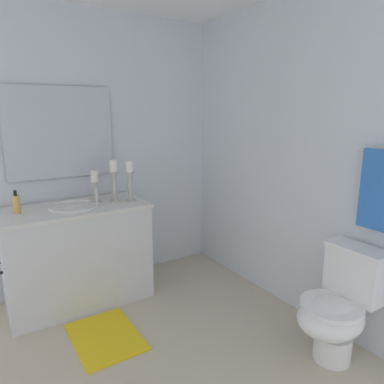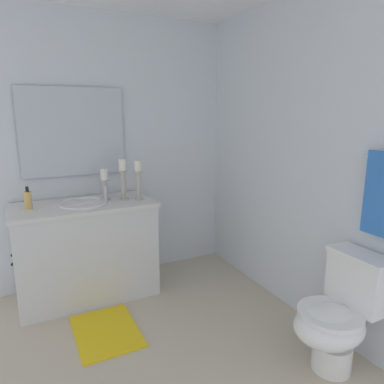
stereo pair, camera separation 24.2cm
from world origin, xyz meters
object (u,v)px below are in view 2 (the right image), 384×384
at_px(soap_bottle, 28,200).
at_px(candle_holder_short, 123,178).
at_px(candle_holder_mid, 105,183).
at_px(candle_holder_tall, 138,179).
at_px(sink_basin, 84,208).
at_px(toilet, 338,316).
at_px(bath_mat, 106,331).
at_px(mirror, 73,132).
at_px(towel_near_vanity, 384,195).
at_px(vanity_cabinet, 87,250).

bearing_deg(soap_bottle, candle_holder_short, 86.70).
bearing_deg(candle_holder_mid, candle_holder_tall, 63.62).
height_order(sink_basin, toilet, sink_basin).
height_order(soap_bottle, bath_mat, soap_bottle).
bearing_deg(toilet, mirror, -147.95).
height_order(candle_holder_tall, bath_mat, candle_holder_tall).
relative_size(candle_holder_short, towel_near_vanity, 0.72).
distance_m(sink_basin, candle_holder_tall, 0.52).
distance_m(mirror, candle_holder_mid, 0.53).
relative_size(vanity_cabinet, candle_holder_mid, 4.27).
relative_size(candle_holder_short, soap_bottle, 2.00).
relative_size(candle_holder_tall, candle_holder_short, 0.96).
bearing_deg(sink_basin, toilet, 36.22).
relative_size(candle_holder_mid, toilet, 0.37).
bearing_deg(candle_holder_short, sink_basin, -92.05).
relative_size(candle_holder_tall, soap_bottle, 1.93).
xyz_separation_m(vanity_cabinet, towel_near_vanity, (1.70, 1.41, 0.70)).
bearing_deg(mirror, towel_near_vanity, 35.36).
distance_m(vanity_cabinet, towel_near_vanity, 2.32).
bearing_deg(candle_holder_tall, soap_bottle, -96.80).
xyz_separation_m(mirror, candle_holder_short, (0.29, 0.35, -0.39)).
xyz_separation_m(sink_basin, mirror, (-0.28, -0.00, 0.62)).
xyz_separation_m(candle_holder_short, soap_bottle, (-0.04, -0.76, -0.12)).
relative_size(vanity_cabinet, toilet, 1.56).
height_order(vanity_cabinet, toilet, vanity_cabinet).
bearing_deg(towel_near_vanity, bath_mat, -127.46).
bearing_deg(sink_basin, candle_holder_mid, 106.14).
relative_size(towel_near_vanity, bath_mat, 0.83).
height_order(toilet, towel_near_vanity, towel_near_vanity).
relative_size(candle_holder_tall, toilet, 0.46).
bearing_deg(vanity_cabinet, toilet, 36.24).
relative_size(sink_basin, mirror, 0.45).
bearing_deg(towel_near_vanity, soap_bottle, -133.58).
bearing_deg(candle_holder_short, candle_holder_mid, -115.66).
bearing_deg(candle_holder_mid, sink_basin, -73.86).
relative_size(sink_basin, towel_near_vanity, 0.81).
bearing_deg(vanity_cabinet, towel_near_vanity, 39.56).
bearing_deg(candle_holder_tall, candle_holder_mid, -116.38).
bearing_deg(bath_mat, toilet, 49.81).
relative_size(mirror, candle_holder_short, 2.46).
height_order(candle_holder_mid, soap_bottle, candle_holder_mid).
xyz_separation_m(candle_holder_mid, toilet, (1.70, 1.00, -0.62)).
relative_size(sink_basin, candle_holder_short, 1.12).
bearing_deg(candle_holder_mid, mirror, -137.93).
xyz_separation_m(candle_holder_tall, soap_bottle, (-0.11, -0.88, -0.11)).
bearing_deg(sink_basin, towel_near_vanity, 39.54).
distance_m(candle_holder_tall, candle_holder_short, 0.13).
xyz_separation_m(soap_bottle, bath_mat, (0.66, 0.42, -0.90)).
bearing_deg(candle_holder_short, bath_mat, -29.49).
distance_m(candle_holder_mid, bath_mat, 1.21).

